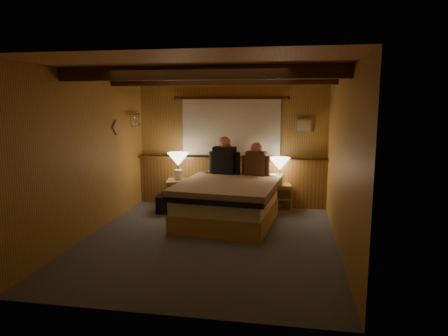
% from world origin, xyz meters
% --- Properties ---
extents(floor, '(4.20, 4.20, 0.00)m').
position_xyz_m(floor, '(0.00, 0.00, 0.00)').
color(floor, '#484D56').
rests_on(floor, ground).
extents(ceiling, '(4.20, 4.20, 0.00)m').
position_xyz_m(ceiling, '(0.00, 0.00, 2.40)').
color(ceiling, '#C38549').
rests_on(ceiling, wall_back).
extents(wall_back, '(3.60, 0.00, 3.60)m').
position_xyz_m(wall_back, '(0.00, 2.10, 1.20)').
color(wall_back, '#BD9344').
rests_on(wall_back, floor).
extents(wall_left, '(0.00, 4.20, 4.20)m').
position_xyz_m(wall_left, '(-1.80, 0.00, 1.20)').
color(wall_left, '#BD9344').
rests_on(wall_left, floor).
extents(wall_right, '(0.00, 4.20, 4.20)m').
position_xyz_m(wall_right, '(1.80, 0.00, 1.20)').
color(wall_right, '#BD9344').
rests_on(wall_right, floor).
extents(wall_front, '(3.60, 0.00, 3.60)m').
position_xyz_m(wall_front, '(0.00, -2.10, 1.20)').
color(wall_front, '#BD9344').
rests_on(wall_front, floor).
extents(wainscot, '(3.60, 0.23, 0.94)m').
position_xyz_m(wainscot, '(0.00, 2.04, 0.49)').
color(wainscot, brown).
rests_on(wainscot, wall_back).
extents(curtain_window, '(2.18, 0.09, 1.11)m').
position_xyz_m(curtain_window, '(0.00, 2.03, 1.52)').
color(curtain_window, '#452B11').
rests_on(curtain_window, wall_back).
extents(ceiling_beams, '(3.60, 1.65, 0.16)m').
position_xyz_m(ceiling_beams, '(0.00, 0.15, 2.31)').
color(ceiling_beams, '#452B11').
rests_on(ceiling_beams, ceiling).
extents(coat_rail, '(0.05, 0.55, 0.24)m').
position_xyz_m(coat_rail, '(-1.72, 1.58, 1.67)').
color(coat_rail, silver).
rests_on(coat_rail, wall_left).
extents(framed_print, '(0.30, 0.04, 0.25)m').
position_xyz_m(framed_print, '(1.35, 2.08, 1.55)').
color(framed_print, '#A67F53').
rests_on(framed_print, wall_back).
extents(bed, '(1.73, 2.13, 0.68)m').
position_xyz_m(bed, '(0.14, 0.98, 0.35)').
color(bed, tan).
rests_on(bed, floor).
extents(nightstand_left, '(0.57, 0.53, 0.55)m').
position_xyz_m(nightstand_left, '(-0.88, 1.61, 0.27)').
color(nightstand_left, tan).
rests_on(nightstand_left, floor).
extents(nightstand_right, '(0.53, 0.49, 0.50)m').
position_xyz_m(nightstand_right, '(0.91, 1.77, 0.25)').
color(nightstand_right, tan).
rests_on(nightstand_right, floor).
extents(lamp_left, '(0.39, 0.39, 0.51)m').
position_xyz_m(lamp_left, '(-0.91, 1.59, 0.91)').
color(lamp_left, silver).
rests_on(lamp_left, nightstand_left).
extents(lamp_right, '(0.37, 0.37, 0.49)m').
position_xyz_m(lamp_right, '(0.93, 1.76, 0.84)').
color(lamp_right, silver).
rests_on(lamp_right, nightstand_right).
extents(person_left, '(0.58, 0.29, 0.71)m').
position_xyz_m(person_left, '(-0.06, 1.70, 0.96)').
color(person_left, black).
rests_on(person_left, bed).
extents(person_right, '(0.50, 0.26, 0.62)m').
position_xyz_m(person_right, '(0.52, 1.65, 0.92)').
color(person_right, '#533621').
rests_on(person_right, bed).
extents(duffel_bag, '(0.55, 0.37, 0.37)m').
position_xyz_m(duffel_bag, '(-0.97, 1.32, 0.16)').
color(duffel_bag, black).
rests_on(duffel_bag, floor).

